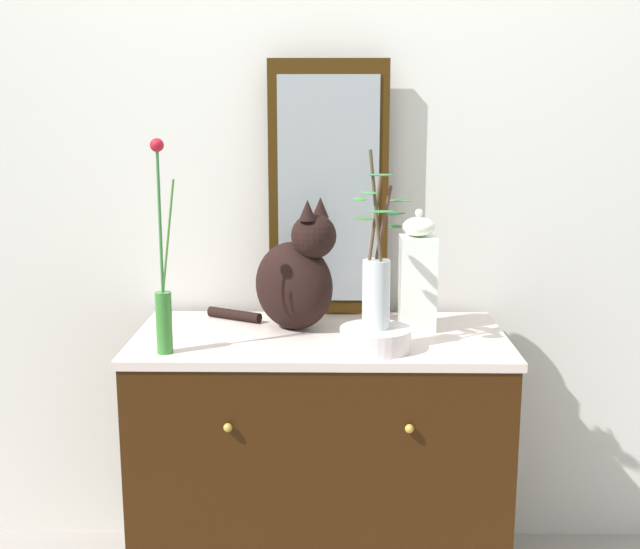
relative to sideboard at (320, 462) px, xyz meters
name	(u,v)px	position (x,y,z in m)	size (l,w,h in m)	color
wall_back	(322,157)	(0.00, 0.34, 0.90)	(4.40, 0.08, 2.60)	silver
sideboard	(320,462)	(0.00, 0.00, 0.00)	(1.09, 0.56, 0.80)	black
mirror_leaning	(328,190)	(0.02, 0.25, 0.80)	(0.37, 0.03, 0.80)	#331F06
cat_sitting	(297,276)	(-0.07, 0.06, 0.56)	(0.43, 0.29, 0.40)	black
vase_slim_green	(163,295)	(-0.42, -0.18, 0.56)	(0.06, 0.04, 0.57)	#367C2F
bowl_porcelain	(375,339)	(0.15, -0.14, 0.43)	(0.20, 0.20, 0.06)	silver
vase_glass_clear	(377,282)	(0.16, -0.14, 0.59)	(0.17, 0.16, 0.48)	silver
jar_lidded_porcelain	(418,275)	(0.29, 0.07, 0.57)	(0.11, 0.11, 0.36)	white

